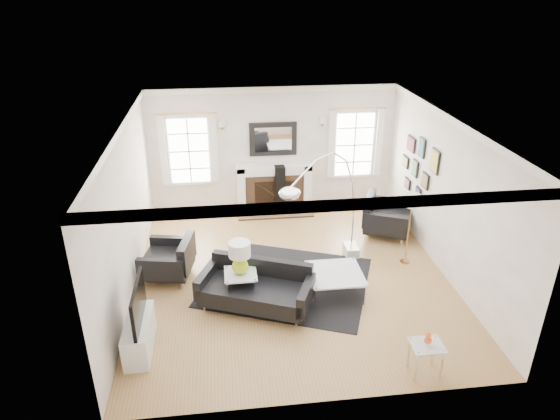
{
  "coord_description": "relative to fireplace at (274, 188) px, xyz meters",
  "views": [
    {
      "loc": [
        -1.13,
        -7.61,
        4.92
      ],
      "look_at": [
        -0.17,
        0.3,
        1.17
      ],
      "focal_mm": 32.0,
      "sensor_mm": 36.0,
      "label": 1
    }
  ],
  "objects": [
    {
      "name": "mantel_mirror",
      "position": [
        0.0,
        0.16,
        1.11
      ],
      "size": [
        1.05,
        0.07,
        0.75
      ],
      "color": "black",
      "rests_on": "back_wall"
    },
    {
      "name": "speaker_tower",
      "position": [
        0.11,
        -0.14,
        0.02
      ],
      "size": [
        0.23,
        0.23,
        1.12
      ],
      "primitive_type": "cube",
      "rotation": [
        0.0,
        0.0,
        0.05
      ],
      "color": "black",
      "rests_on": "floor"
    },
    {
      "name": "tv_unit",
      "position": [
        -2.44,
        -4.49,
        -0.21
      ],
      "size": [
        0.35,
        1.0,
        1.09
      ],
      "color": "white",
      "rests_on": "floor"
    },
    {
      "name": "window_left",
      "position": [
        -1.85,
        0.16,
        0.92
      ],
      "size": [
        1.24,
        0.15,
        1.62
      ],
      "color": "white",
      "rests_on": "back_wall"
    },
    {
      "name": "right_wall",
      "position": [
        2.75,
        -2.79,
        0.86
      ],
      "size": [
        0.04,
        6.0,
        2.8
      ],
      "primitive_type": "cube",
      "color": "white",
      "rests_on": "floor"
    },
    {
      "name": "area_rug",
      "position": [
        -0.11,
        -3.01,
        -0.54
      ],
      "size": [
        3.4,
        3.14,
        0.01
      ],
      "primitive_type": "cube",
      "rotation": [
        0.0,
        0.0,
        -0.38
      ],
      "color": "black",
      "rests_on": "floor"
    },
    {
      "name": "gourd_lamp",
      "position": [
        -0.94,
        -3.53,
        0.35
      ],
      "size": [
        0.35,
        0.35,
        0.57
      ],
      "color": "#C6E21C",
      "rests_on": "side_table_left"
    },
    {
      "name": "front_wall",
      "position": [
        0.0,
        -5.79,
        0.86
      ],
      "size": [
        5.5,
        0.04,
        2.8
      ],
      "primitive_type": "cube",
      "color": "white",
      "rests_on": "floor"
    },
    {
      "name": "gallery_wall",
      "position": [
        2.72,
        -1.5,
        0.99
      ],
      "size": [
        0.04,
        1.73,
        1.29
      ],
      "color": "black",
      "rests_on": "right_wall"
    },
    {
      "name": "sofa",
      "position": [
        -0.69,
        -3.61,
        -0.22
      ],
      "size": [
        1.99,
        1.45,
        0.59
      ],
      "color": "black",
      "rests_on": "floor"
    },
    {
      "name": "crown_molding",
      "position": [
        0.0,
        -2.79,
        2.2
      ],
      "size": [
        5.5,
        6.0,
        0.12
      ],
      "primitive_type": "cube",
      "color": "white",
      "rests_on": "back_wall"
    },
    {
      "name": "orange_vase",
      "position": [
        1.45,
        -5.44,
        0.03
      ],
      "size": [
        0.1,
        0.1,
        0.16
      ],
      "color": "#DD491C",
      "rests_on": "nesting_table"
    },
    {
      "name": "coffee_table",
      "position": [
        0.65,
        -3.44,
        -0.17
      ],
      "size": [
        0.9,
        0.9,
        0.4
      ],
      "color": "silver",
      "rests_on": "floor"
    },
    {
      "name": "arc_floor_lamp",
      "position": [
        0.56,
        -2.81,
        0.74
      ],
      "size": [
        1.67,
        1.55,
        2.37
      ],
      "color": "white",
      "rests_on": "floor"
    },
    {
      "name": "floor",
      "position": [
        0.0,
        -2.79,
        -0.54
      ],
      "size": [
        6.0,
        6.0,
        0.0
      ],
      "primitive_type": "plane",
      "color": "#9E6F42",
      "rests_on": "ground"
    },
    {
      "name": "back_wall",
      "position": [
        0.0,
        0.21,
        0.86
      ],
      "size": [
        5.5,
        0.04,
        2.8
      ],
      "primitive_type": "cube",
      "color": "white",
      "rests_on": "floor"
    },
    {
      "name": "left_wall",
      "position": [
        -2.75,
        -2.79,
        0.86
      ],
      "size": [
        0.04,
        6.0,
        2.8
      ],
      "primitive_type": "cube",
      "color": "white",
      "rests_on": "floor"
    },
    {
      "name": "side_table_left",
      "position": [
        -0.94,
        -3.53,
        -0.08
      ],
      "size": [
        0.52,
        0.52,
        0.57
      ],
      "color": "silver",
      "rests_on": "floor"
    },
    {
      "name": "fireplace",
      "position": [
        0.0,
        0.0,
        0.0
      ],
      "size": [
        1.7,
        0.69,
        1.11
      ],
      "color": "white",
      "rests_on": "floor"
    },
    {
      "name": "nesting_table",
      "position": [
        1.45,
        -5.44,
        -0.18
      ],
      "size": [
        0.43,
        0.36,
        0.48
      ],
      "color": "silver",
      "rests_on": "floor"
    },
    {
      "name": "ceiling",
      "position": [
        0.0,
        -2.79,
        2.26
      ],
      "size": [
        5.5,
        6.0,
        0.02
      ],
      "primitive_type": "cube",
      "color": "white",
      "rests_on": "back_wall"
    },
    {
      "name": "armchair_left",
      "position": [
        -2.14,
        -2.6,
        -0.19
      ],
      "size": [
        0.99,
        1.07,
        0.63
      ],
      "color": "black",
      "rests_on": "floor"
    },
    {
      "name": "armchair_right",
      "position": [
        2.14,
        -1.45,
        -0.17
      ],
      "size": [
        1.21,
        1.28,
        0.68
      ],
      "color": "black",
      "rests_on": "floor"
    },
    {
      "name": "stick_floor_lamp",
      "position": [
        2.2,
        -2.61,
        0.67
      ],
      "size": [
        0.28,
        0.28,
        1.4
      ],
      "color": "#BA8340",
      "rests_on": "floor"
    },
    {
      "name": "window_right",
      "position": [
        1.85,
        0.16,
        0.92
      ],
      "size": [
        1.24,
        0.15,
        1.62
      ],
      "color": "white",
      "rests_on": "back_wall"
    }
  ]
}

